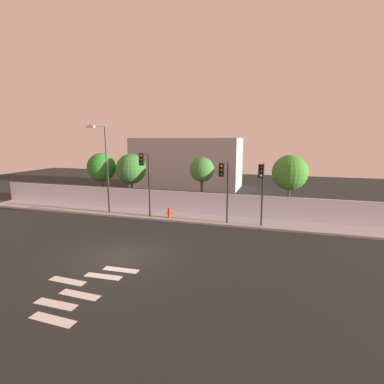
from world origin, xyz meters
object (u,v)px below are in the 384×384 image
(roadside_tree_leftmost, at_px, (101,167))
(roadside_tree_midleft, at_px, (131,169))
(traffic_light_left, at_px, (145,171))
(traffic_light_center, at_px, (224,180))
(fire_hydrant, at_px, (169,212))
(traffic_light_right, at_px, (262,182))
(roadside_tree_rightmost, at_px, (290,173))
(street_lamp_curbside, at_px, (105,162))
(roadside_tree_midright, at_px, (202,170))

(roadside_tree_leftmost, xyz_separation_m, roadside_tree_midleft, (3.14, 0.00, -0.07))
(traffic_light_left, height_order, roadside_tree_midleft, traffic_light_left)
(traffic_light_center, relative_size, roadside_tree_leftmost, 0.91)
(fire_hydrant, bearing_deg, traffic_light_left, -161.08)
(traffic_light_right, bearing_deg, fire_hydrant, 175.86)
(roadside_tree_midleft, xyz_separation_m, roadside_tree_rightmost, (13.96, 0.00, 0.12))
(roadside_tree_midleft, relative_size, roadside_tree_rightmost, 0.98)
(traffic_light_left, bearing_deg, traffic_light_center, -2.31)
(traffic_light_left, distance_m, street_lamp_curbside, 3.86)
(roadside_tree_midright, bearing_deg, street_lamp_curbside, -154.30)
(fire_hydrant, xyz_separation_m, roadside_tree_rightmost, (8.94, 3.36, 3.06))
(fire_hydrant, bearing_deg, roadside_tree_rightmost, 20.58)
(roadside_tree_midleft, bearing_deg, traffic_light_left, -49.71)
(roadside_tree_leftmost, bearing_deg, fire_hydrant, -22.34)
(traffic_light_right, height_order, fire_hydrant, traffic_light_right)
(roadside_tree_rightmost, bearing_deg, street_lamp_curbside, -166.44)
(traffic_light_left, height_order, roadside_tree_midright, traffic_light_left)
(traffic_light_left, bearing_deg, roadside_tree_midleft, 130.29)
(roadside_tree_leftmost, height_order, roadside_tree_rightmost, roadside_tree_rightmost)
(roadside_tree_rightmost, bearing_deg, traffic_light_center, -136.75)
(roadside_tree_midleft, bearing_deg, roadside_tree_midright, 0.00)
(traffic_light_center, relative_size, fire_hydrant, 5.41)
(roadside_tree_midleft, height_order, roadside_tree_rightmost, roadside_tree_rightmost)
(roadside_tree_rightmost, bearing_deg, roadside_tree_midleft, 180.00)
(traffic_light_right, xyz_separation_m, fire_hydrant, (-7.01, 0.51, -2.80))
(roadside_tree_leftmost, relative_size, roadside_tree_midleft, 1.01)
(roadside_tree_midleft, distance_m, roadside_tree_midright, 6.77)
(street_lamp_curbside, xyz_separation_m, roadside_tree_midright, (7.22, 3.48, -0.74))
(traffic_light_center, bearing_deg, fire_hydrant, 169.55)
(traffic_light_left, xyz_separation_m, fire_hydrant, (1.69, 0.58, -3.23))
(roadside_tree_leftmost, xyz_separation_m, roadside_tree_rightmost, (17.10, 0.00, 0.05))
(roadside_tree_leftmost, bearing_deg, traffic_light_center, -18.29)
(roadside_tree_midright, height_order, roadside_tree_rightmost, roadside_tree_rightmost)
(street_lamp_curbside, distance_m, roadside_tree_rightmost, 14.84)
(fire_hydrant, height_order, roadside_tree_rightmost, roadside_tree_rightmost)
(traffic_light_center, bearing_deg, traffic_light_right, 7.22)
(fire_hydrant, bearing_deg, traffic_light_center, -10.45)
(traffic_light_center, bearing_deg, roadside_tree_midleft, 156.26)
(street_lamp_curbside, bearing_deg, traffic_light_left, -6.92)
(street_lamp_curbside, bearing_deg, roadside_tree_midleft, 82.58)
(traffic_light_right, relative_size, roadside_tree_rightmost, 0.88)
(traffic_light_left, height_order, traffic_light_center, traffic_light_left)
(street_lamp_curbside, relative_size, roadside_tree_midright, 1.51)
(traffic_light_center, height_order, fire_hydrant, traffic_light_center)
(traffic_light_right, relative_size, fire_hydrant, 5.33)
(street_lamp_curbside, xyz_separation_m, roadside_tree_rightmost, (14.41, 3.48, -0.74))
(roadside_tree_midright, bearing_deg, fire_hydrant, -117.47)
(traffic_light_right, distance_m, roadside_tree_midright, 6.54)
(traffic_light_center, bearing_deg, roadside_tree_rightmost, 43.25)
(traffic_light_left, relative_size, roadside_tree_midleft, 1.03)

